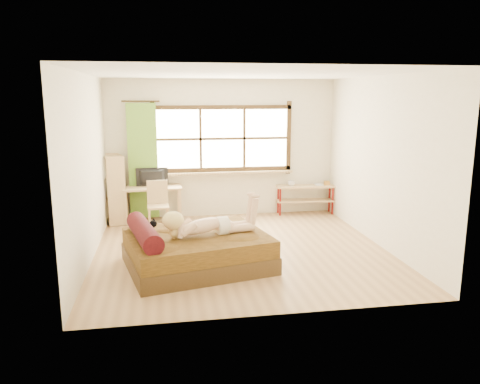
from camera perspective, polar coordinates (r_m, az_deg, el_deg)
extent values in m
plane|color=#9E754C|center=(7.42, 0.15, -7.07)|extent=(4.50, 4.50, 0.00)
plane|color=white|center=(7.03, 0.16, 14.24)|extent=(4.50, 4.50, 0.00)
plane|color=silver|center=(9.31, -2.15, 5.30)|extent=(4.50, 0.00, 4.50)
plane|color=silver|center=(4.93, 4.49, -0.50)|extent=(4.50, 0.00, 4.50)
plane|color=silver|center=(7.09, -18.11, 2.70)|extent=(0.00, 4.50, 4.50)
plane|color=silver|center=(7.79, 16.73, 3.55)|extent=(0.00, 4.50, 4.50)
cube|color=#FFEDBF|center=(9.28, -2.16, 6.52)|extent=(2.60, 0.01, 1.30)
cube|color=tan|center=(9.30, -2.07, 2.36)|extent=(2.80, 0.16, 0.04)
cube|color=#5B7C21|center=(9.15, -11.74, 3.69)|extent=(0.55, 0.10, 2.20)
cube|color=#2F200E|center=(6.73, -5.18, -8.05)|extent=(2.19, 1.90, 0.24)
cube|color=#32230B|center=(6.66, -5.21, -6.13)|extent=(2.15, 1.86, 0.24)
cylinder|color=black|center=(6.42, -11.62, -4.81)|extent=(0.54, 1.32, 0.27)
cube|color=tan|center=(9.05, -10.62, 0.51)|extent=(1.11, 0.54, 0.04)
cube|color=tan|center=(8.93, -13.72, -1.98)|extent=(0.05, 0.05, 0.65)
cube|color=tan|center=(8.94, -7.31, -1.71)|extent=(0.05, 0.05, 0.65)
cube|color=tan|center=(9.32, -13.64, -1.41)|extent=(0.05, 0.05, 0.65)
cube|color=tan|center=(9.33, -7.50, -1.15)|extent=(0.05, 0.05, 0.65)
imported|color=black|center=(9.06, -10.66, 1.77)|extent=(0.61, 0.10, 0.35)
cube|color=tan|center=(8.66, -9.95, -1.75)|extent=(0.40, 0.40, 0.04)
cube|color=tan|center=(8.78, -10.04, 0.01)|extent=(0.38, 0.05, 0.44)
cube|color=tan|center=(8.55, -10.96, -3.40)|extent=(0.04, 0.04, 0.38)
cube|color=tan|center=(8.56, -8.77, -3.31)|extent=(0.04, 0.04, 0.38)
cube|color=tan|center=(8.87, -10.99, -2.86)|extent=(0.04, 0.04, 0.38)
cube|color=tan|center=(8.87, -8.88, -2.77)|extent=(0.04, 0.04, 0.38)
cube|color=tan|center=(9.61, 8.00, 0.69)|extent=(1.20, 0.37, 0.04)
cube|color=tan|center=(9.67, 7.95, -1.03)|extent=(1.20, 0.37, 0.03)
cylinder|color=maroon|center=(9.44, 4.93, -1.15)|extent=(0.04, 0.04, 0.59)
cylinder|color=maroon|center=(9.70, 11.22, -0.99)|extent=(0.04, 0.04, 0.59)
cylinder|color=maroon|center=(9.67, 4.67, -0.84)|extent=(0.04, 0.04, 0.59)
cylinder|color=maroon|center=(9.92, 10.83, -0.69)|extent=(0.04, 0.04, 0.59)
cube|color=#C58731|center=(9.71, 10.54, 1.07)|extent=(0.10, 0.10, 0.08)
imported|color=gray|center=(9.51, 6.28, 1.07)|extent=(0.15, 0.15, 0.11)
imported|color=gray|center=(9.67, 9.13, 0.88)|extent=(0.17, 0.22, 0.02)
cube|color=tan|center=(9.26, -14.77, -3.30)|extent=(0.41, 0.58, 0.03)
cube|color=tan|center=(9.16, -14.90, -0.86)|extent=(0.41, 0.58, 0.03)
cube|color=tan|center=(9.09, -15.04, 1.62)|extent=(0.41, 0.58, 0.03)
cube|color=tan|center=(9.03, -15.17, 4.15)|extent=(0.41, 0.58, 0.03)
cube|color=tan|center=(8.86, -14.81, 0.06)|extent=(0.32, 0.09, 1.30)
cube|color=tan|center=(9.38, -15.12, 0.68)|extent=(0.32, 0.09, 1.30)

